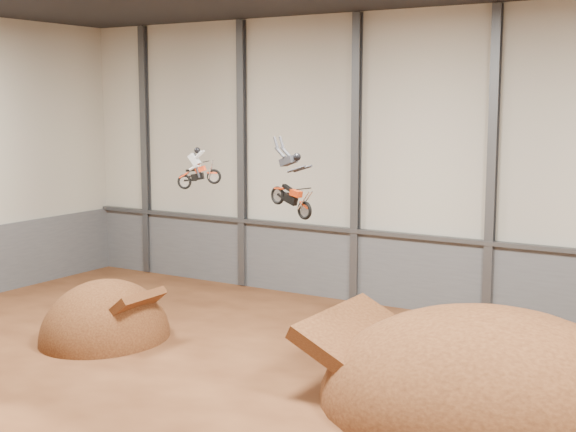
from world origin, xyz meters
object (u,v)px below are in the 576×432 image
Objects in this scene: fmx_rider_a at (200,165)px; takeoff_ramp at (106,339)px; landing_ramp at (488,408)px; fmx_rider_b at (289,178)px.

takeoff_ramp is at bearing -171.65° from fmx_rider_a.
fmx_rider_b is at bearing -172.87° from landing_ramp.
takeoff_ramp is 15.94m from landing_ramp.
fmx_rider_b is (8.95, -0.05, 7.16)m from takeoff_ramp.
fmx_rider_a reaches higher than landing_ramp.
fmx_rider_b reaches higher than landing_ramp.
landing_ramp is at bearing 21.97° from fmx_rider_b.
fmx_rider_a reaches higher than takeoff_ramp.
takeoff_ramp is 3.09× the size of fmx_rider_a.
landing_ramp is 10.02m from fmx_rider_b.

